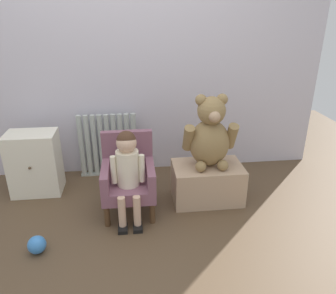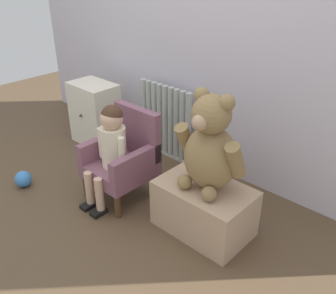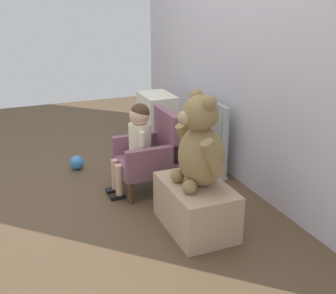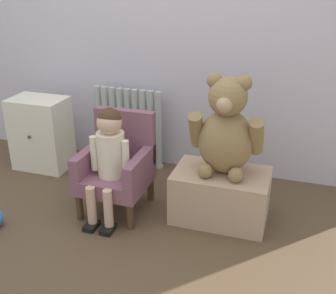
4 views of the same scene
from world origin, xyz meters
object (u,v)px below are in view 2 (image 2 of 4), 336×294
object	(u,v)px
child_armchair	(124,157)
radiator	(165,121)
small_dresser	(95,114)
child_figure	(111,142)
large_teddy_bear	(210,148)
low_bench	(204,208)
toy_ball	(23,179)

from	to	relation	value
child_armchair	radiator	bearing A→B (deg)	107.11
small_dresser	child_armchair	size ratio (longest dim) A/B	0.89
child_figure	large_teddy_bear	bearing A→B (deg)	15.99
child_figure	low_bench	size ratio (longest dim) A/B	1.22
small_dresser	child_armchair	bearing A→B (deg)	-24.19
child_figure	large_teddy_bear	distance (m)	0.70
small_dresser	low_bench	bearing A→B (deg)	-11.50
large_teddy_bear	toy_ball	distance (m)	1.49
large_teddy_bear	child_figure	bearing A→B (deg)	-164.01
child_figure	toy_ball	distance (m)	0.82
toy_ball	child_armchair	bearing A→B (deg)	36.78
child_armchair	toy_ball	distance (m)	0.81
small_dresser	toy_ball	world-z (taller)	small_dresser
radiator	child_armchair	xyz separation A→B (m)	(0.19, -0.62, -0.01)
small_dresser	child_figure	world-z (taller)	child_figure
small_dresser	low_bench	world-z (taller)	small_dresser
small_dresser	large_teddy_bear	size ratio (longest dim) A/B	0.93
low_bench	large_teddy_bear	distance (m)	0.42
small_dresser	toy_ball	distance (m)	0.88
large_teddy_bear	toy_ball	bearing A→B (deg)	-156.93
low_bench	toy_ball	size ratio (longest dim) A/B	4.71
low_bench	large_teddy_bear	bearing A→B (deg)	65.73
child_armchair	low_bench	world-z (taller)	child_armchair
child_armchair	low_bench	xyz separation A→B (m)	(0.66, 0.06, -0.14)
toy_ball	large_teddy_bear	bearing A→B (deg)	23.07
child_armchair	low_bench	distance (m)	0.67
child_figure	low_bench	bearing A→B (deg)	14.76
child_figure	child_armchair	bearing A→B (deg)	90.00
child_armchair	low_bench	size ratio (longest dim) A/B	1.08
radiator	large_teddy_bear	world-z (taller)	large_teddy_bear
small_dresser	large_teddy_bear	world-z (taller)	large_teddy_bear
radiator	low_bench	distance (m)	1.02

